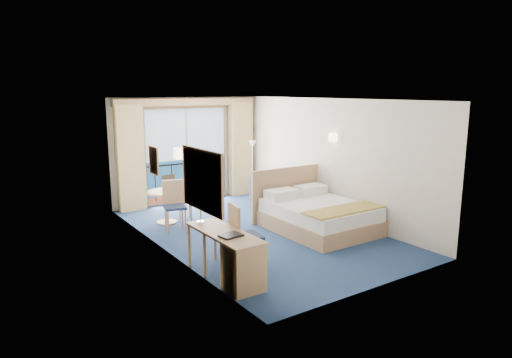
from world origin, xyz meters
name	(u,v)px	position (x,y,z in m)	size (l,w,h in m)	color
floor	(256,231)	(0.00, 0.00, 0.00)	(6.50, 6.50, 0.00)	navy
room_walls	(256,146)	(0.00, 0.00, 1.78)	(4.04, 6.54, 2.72)	beige
balcony_door	(187,158)	(-0.01, 3.22, 1.14)	(2.36, 0.03, 2.52)	navy
curtain_left	(130,158)	(-1.55, 3.07, 1.28)	(0.65, 0.22, 2.55)	tan
curtain_right	(241,149)	(1.55, 3.07, 1.28)	(0.65, 0.22, 2.55)	tan
pelmet	(187,102)	(0.00, 3.10, 2.58)	(3.80, 0.25, 0.18)	tan
mirror	(202,180)	(-1.97, -1.50, 1.55)	(0.05, 1.25, 0.95)	tan
wall_print	(154,160)	(-1.97, 0.45, 1.60)	(0.04, 0.42, 0.52)	tan
sconce_left	(179,153)	(-1.94, -0.60, 1.85)	(0.18, 0.18, 0.18)	#FFE0B2
sconce_right	(333,138)	(1.94, -0.15, 1.85)	(0.18, 0.18, 0.18)	#FFE0B2
bed	(317,214)	(1.12, -0.60, 0.33)	(1.87, 2.23, 1.18)	tan
nightstand	(295,200)	(1.79, 0.94, 0.24)	(0.37, 0.36, 0.49)	tan
phone	(298,188)	(1.84, 0.91, 0.52)	(0.16, 0.13, 0.07)	white
armchair	(270,188)	(1.65, 1.81, 0.38)	(0.81, 0.84, 0.76)	#434951
floor_lamp	(252,155)	(1.64, 2.62, 1.17)	(0.21, 0.21, 1.54)	silver
desk	(239,261)	(-1.72, -2.12, 0.41)	(0.55, 1.60, 0.75)	tan
desk_chair	(241,232)	(-1.27, -1.48, 0.61)	(0.55, 0.54, 1.08)	#1E2847
folder	(231,235)	(-1.75, -1.94, 0.76)	(0.32, 0.24, 0.03)	black
desk_lamp	(200,202)	(-1.83, -1.10, 1.11)	(0.13, 0.13, 0.48)	silver
round_table	(166,199)	(-1.29, 1.61, 0.54)	(0.80, 0.80, 0.72)	tan
table_chair_a	(188,198)	(-0.84, 1.45, 0.53)	(0.54, 0.54, 0.94)	#1E2847
table_chair_b	(174,202)	(-1.32, 1.10, 0.58)	(0.54, 0.55, 1.03)	#1E2847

